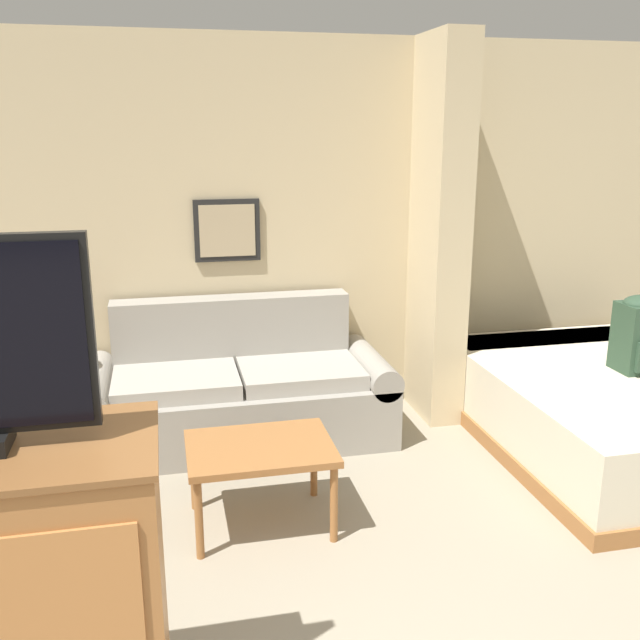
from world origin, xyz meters
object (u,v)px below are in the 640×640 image
object	(u,v)px
coffee_table	(260,454)
bed	(613,408)
table_lamp	(44,318)
couch	(238,392)

from	to	relation	value
coffee_table	bed	bearing A→B (deg)	10.92
coffee_table	table_lamp	xyz separation A→B (m)	(-1.15, 1.12, 0.49)
coffee_table	bed	world-z (taller)	bed
coffee_table	couch	bearing A→B (deg)	89.49
couch	bed	bearing A→B (deg)	-16.07
couch	table_lamp	xyz separation A→B (m)	(-1.16, -0.01, 0.58)
couch	coffee_table	size ratio (longest dim) A/B	2.69
coffee_table	bed	size ratio (longest dim) A/B	0.35
couch	bed	size ratio (longest dim) A/B	0.95
couch	table_lamp	size ratio (longest dim) A/B	4.29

